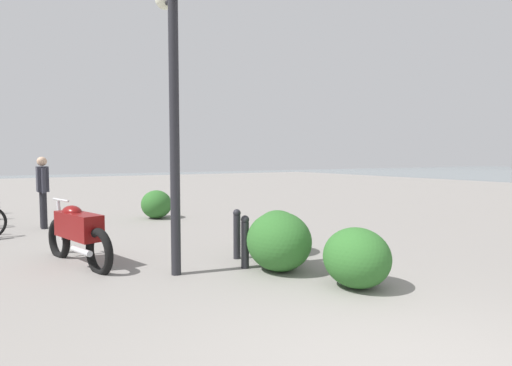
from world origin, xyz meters
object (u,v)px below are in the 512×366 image
(motorcycle, at_px, (77,233))
(bollard_mid, at_px, (237,233))
(lamppost, at_px, (174,83))
(bollard_near, at_px, (245,241))
(pedestrian, at_px, (43,187))

(motorcycle, height_order, bollard_mid, motorcycle)
(lamppost, xyz_separation_m, bollard_near, (-0.22, -1.02, -2.32))
(lamppost, bearing_deg, bollard_near, -102.24)
(lamppost, bearing_deg, pedestrian, 14.79)
(motorcycle, xyz_separation_m, bollard_mid, (-1.01, -2.33, -0.07))
(motorcycle, relative_size, bollard_mid, 2.53)
(bollard_mid, bearing_deg, pedestrian, 27.70)
(motorcycle, distance_m, bollard_mid, 2.54)
(pedestrian, xyz_separation_m, bollard_mid, (-4.94, -2.59, -0.56))
(bollard_near, bearing_deg, bollard_mid, -16.53)
(motorcycle, bearing_deg, bollard_mid, -113.46)
(lamppost, height_order, motorcycle, lamppost)
(pedestrian, xyz_separation_m, bollard_near, (-5.52, -2.42, -0.57))
(pedestrian, bearing_deg, lamppost, -165.21)
(bollard_near, distance_m, bollard_mid, 0.61)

